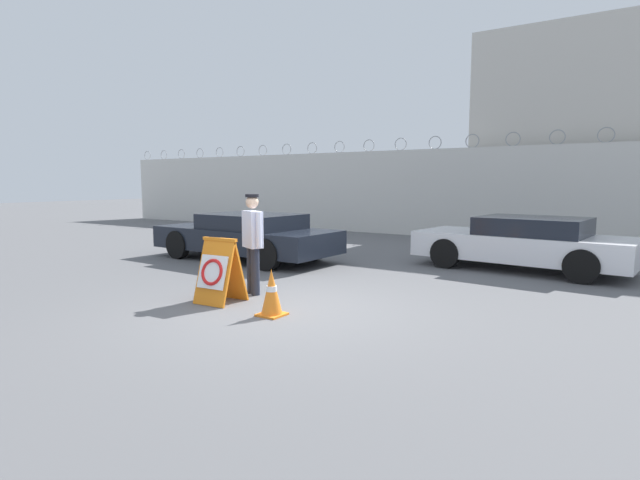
# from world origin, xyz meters

# --- Properties ---
(ground_plane) EXTENTS (90.00, 90.00, 0.00)m
(ground_plane) POSITION_xyz_m (0.00, 0.00, 0.00)
(ground_plane) COLOR #5B5B5E
(perimeter_wall) EXTENTS (36.00, 0.30, 3.53)m
(perimeter_wall) POSITION_xyz_m (0.00, 11.15, 1.55)
(perimeter_wall) COLOR silver
(perimeter_wall) RESTS_ON ground_plane
(building_block) EXTENTS (7.87, 5.35, 7.01)m
(building_block) POSITION_xyz_m (2.92, 14.57, 3.51)
(building_block) COLOR beige
(building_block) RESTS_ON ground_plane
(barricade_sign) EXTENTS (0.67, 0.68, 1.05)m
(barricade_sign) POSITION_xyz_m (-1.22, -0.19, 0.52)
(barricade_sign) COLOR orange
(barricade_sign) RESTS_ON ground_plane
(security_guard) EXTENTS (0.58, 0.57, 1.72)m
(security_guard) POSITION_xyz_m (-1.17, 0.59, 0.96)
(security_guard) COLOR #232838
(security_guard) RESTS_ON ground_plane
(traffic_cone_near) EXTENTS (0.36, 0.36, 0.69)m
(traffic_cone_near) POSITION_xyz_m (-0.02, -0.34, 0.34)
(traffic_cone_near) COLOR orange
(traffic_cone_near) RESTS_ON ground_plane
(parked_car_front_coupe) EXTENTS (4.86, 2.08, 1.15)m
(parked_car_front_coupe) POSITION_xyz_m (-3.85, 3.41, 0.60)
(parked_car_front_coupe) COLOR black
(parked_car_front_coupe) RESTS_ON ground_plane
(parked_car_rear_sedan) EXTENTS (4.63, 2.24, 1.17)m
(parked_car_rear_sedan) POSITION_xyz_m (2.20, 5.68, 0.60)
(parked_car_rear_sedan) COLOR black
(parked_car_rear_sedan) RESTS_ON ground_plane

